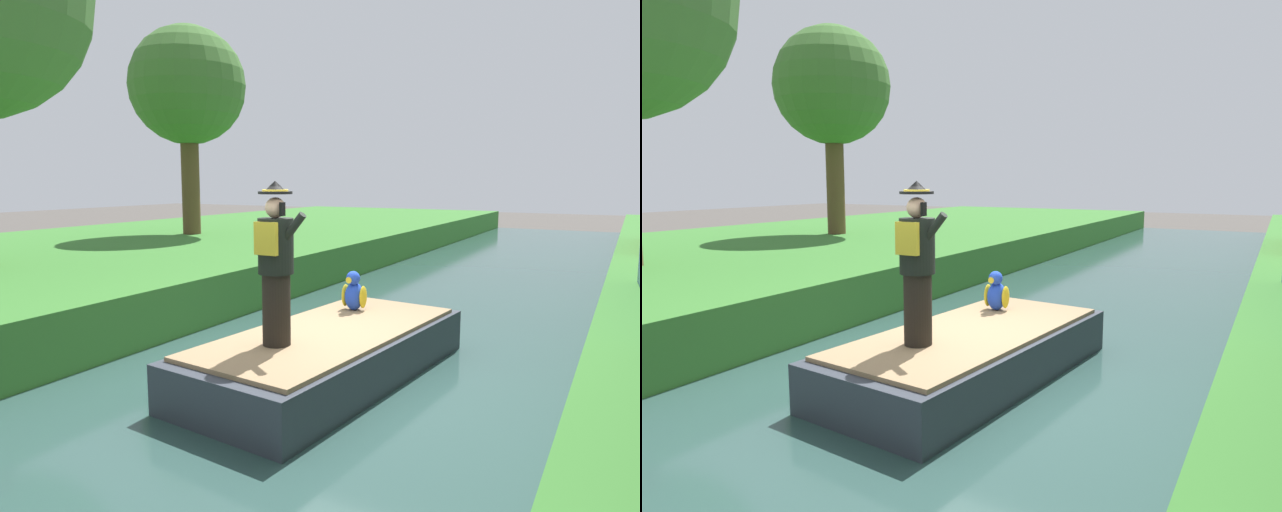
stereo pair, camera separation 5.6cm
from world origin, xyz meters
The scene contains 6 objects.
ground_plane centered at (0.00, 0.00, 0.00)m, with size 80.00×80.00×0.00m, color #4C4742.
canal_water centered at (0.00, 0.00, 0.05)m, with size 5.78×48.00×0.10m, color #2D4C47.
boat centered at (0.00, 0.22, 0.40)m, with size 2.21×4.36×0.61m.
person_pirate centered at (-0.22, -0.67, 1.64)m, with size 0.61×0.42×1.85m.
parrot_plush centered at (-0.21, 1.32, 0.95)m, with size 0.36×0.34×0.57m.
tree_tall centered at (-8.34, 7.01, 5.21)m, with size 3.37×3.37×6.00m.
Camera 2 is at (3.29, -5.83, 2.58)m, focal length 31.70 mm.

